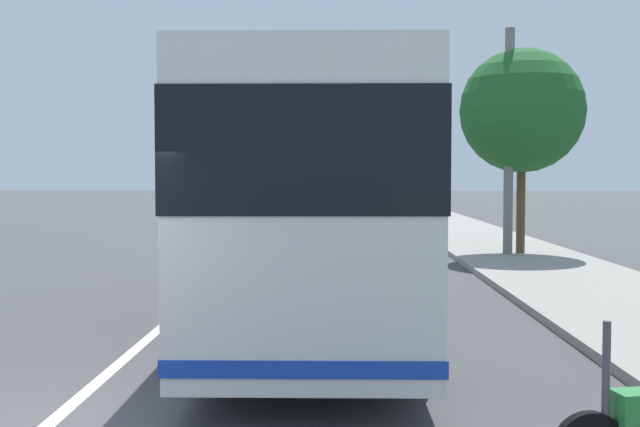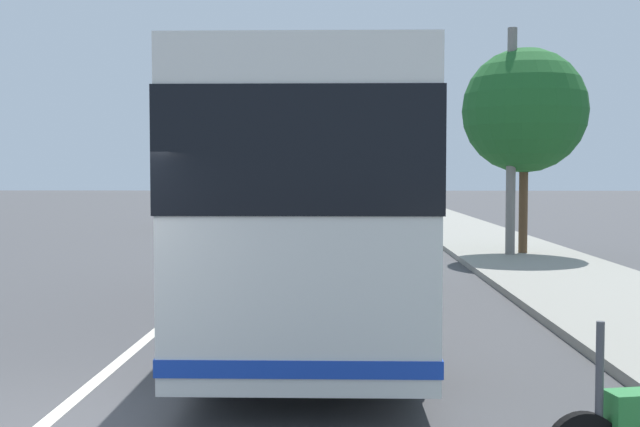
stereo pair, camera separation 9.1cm
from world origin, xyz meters
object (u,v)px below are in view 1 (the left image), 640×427
object	(u,v)px
car_ahead_same_lane	(339,214)
car_side_street	(213,213)
utility_pole	(509,144)
car_far_distant	(243,208)
coach_bus	(316,193)
roadside_tree_mid_block	(522,111)
car_oncoming	(270,198)

from	to	relation	value
car_ahead_same_lane	car_side_street	distance (m)	5.53
car_ahead_same_lane	utility_pole	size ratio (longest dim) A/B	0.63
car_side_street	car_far_distant	size ratio (longest dim) A/B	0.92
car_ahead_same_lane	car_far_distant	xyz separation A→B (m)	(6.40, 4.66, -0.06)
coach_bus	roadside_tree_mid_block	distance (m)	11.49
car_ahead_same_lane	utility_pole	world-z (taller)	utility_pole
car_side_street	roadside_tree_mid_block	world-z (taller)	roadside_tree_mid_block
car_oncoming	car_side_street	distance (m)	20.25
roadside_tree_mid_block	utility_pole	size ratio (longest dim) A/B	0.93
car_ahead_same_lane	car_oncoming	bearing A→B (deg)	10.61
coach_bus	utility_pole	bearing A→B (deg)	-28.04
coach_bus	car_oncoming	size ratio (longest dim) A/B	2.51
car_far_distant	coach_bus	bearing A→B (deg)	5.69
car_side_street	car_far_distant	distance (m)	4.95
utility_pole	roadside_tree_mid_block	bearing A→B (deg)	-45.52
car_ahead_same_lane	car_oncoming	size ratio (longest dim) A/B	0.94
car_side_street	utility_pole	bearing A→B (deg)	37.69
coach_bus	car_ahead_same_lane	size ratio (longest dim) A/B	2.68
car_side_street	roadside_tree_mid_block	xyz separation A→B (m)	(-11.16, -10.36, 3.37)
car_far_distant	utility_pole	xyz separation A→B (m)	(-16.51, -9.25, 2.45)
car_side_street	roadside_tree_mid_block	bearing A→B (deg)	40.04
car_ahead_same_lane	car_oncoming	xyz separation A→B (m)	(21.74, 4.63, -0.03)
car_side_street	coach_bus	bearing A→B (deg)	10.35
car_ahead_same_lane	roadside_tree_mid_block	size ratio (longest dim) A/B	0.68
car_ahead_same_lane	car_side_street	world-z (taller)	car_ahead_same_lane
coach_bus	car_far_distant	size ratio (longest dim) A/B	2.28
car_far_distant	roadside_tree_mid_block	distance (m)	19.07
car_ahead_same_lane	roadside_tree_mid_block	world-z (taller)	roadside_tree_mid_block
car_far_distant	roadside_tree_mid_block	bearing A→B (deg)	27.47
coach_bus	roadside_tree_mid_block	size ratio (longest dim) A/B	1.82
utility_pole	car_oncoming	bearing A→B (deg)	16.15
utility_pole	car_side_street	bearing A→B (deg)	40.51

